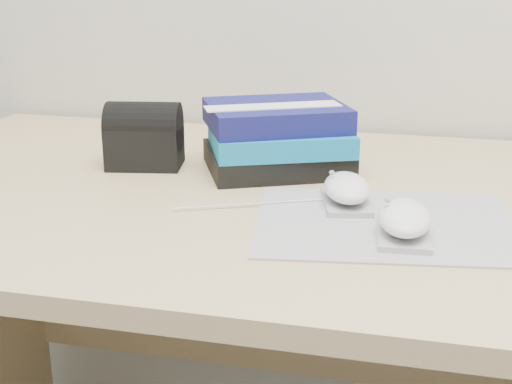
% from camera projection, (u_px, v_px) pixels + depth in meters
% --- Properties ---
extents(desk, '(1.60, 0.80, 0.73)m').
position_uv_depth(desk, '(352.00, 318.00, 1.18)').
color(desk, tan).
rests_on(desk, ground).
extents(mousepad, '(0.38, 0.31, 0.00)m').
position_uv_depth(mousepad, '(386.00, 223.00, 0.94)').
color(mousepad, gray).
rests_on(mousepad, desk).
extents(mouse_rear, '(0.09, 0.13, 0.05)m').
position_uv_depth(mouse_rear, '(347.00, 190.00, 1.00)').
color(mouse_rear, '#A0A1A3').
rests_on(mouse_rear, mousepad).
extents(mouse_front, '(0.07, 0.12, 0.05)m').
position_uv_depth(mouse_front, '(404.00, 220.00, 0.89)').
color(mouse_front, '#A8A8AA').
rests_on(mouse_front, mousepad).
extents(usb_cable, '(0.20, 0.09, 0.00)m').
position_uv_depth(usb_cable, '(250.00, 204.00, 1.00)').
color(usb_cable, silver).
rests_on(usb_cable, mousepad).
extents(book_stack, '(0.28, 0.25, 0.11)m').
position_uv_depth(book_stack, '(277.00, 138.00, 1.16)').
color(book_stack, black).
rests_on(book_stack, desk).
extents(pouch, '(0.13, 0.10, 0.11)m').
position_uv_depth(pouch, '(144.00, 136.00, 1.18)').
color(pouch, black).
rests_on(pouch, desk).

